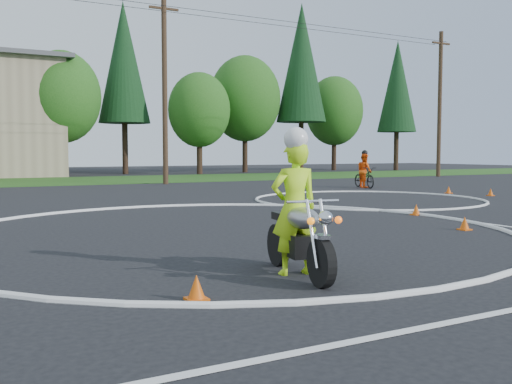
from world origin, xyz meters
name	(u,v)px	position (x,y,z in m)	size (l,w,h in m)	color
ground	(302,253)	(0.00, 0.00, 0.00)	(120.00, 120.00, 0.00)	black
grass_strip	(50,181)	(0.00, 27.00, 0.01)	(120.00, 10.00, 0.02)	#1E4714
course_markings	(280,219)	(2.17, 4.35, 0.01)	(19.05, 19.05, 0.12)	silver
primary_motorcycle	(300,238)	(-1.01, -1.47, 0.54)	(0.79, 2.09, 1.10)	black
rider_primary_grp	(294,204)	(-1.01, -1.33, 0.99)	(0.74, 0.54, 2.04)	#BDFC1A
rider_second_grp	(364,174)	(12.33, 13.50, 0.64)	(1.00, 1.97, 1.81)	black
traffic_cones	(403,214)	(4.95, 2.91, 0.14)	(18.94, 11.12, 0.30)	#DC550B
treeline	(223,92)	(14.78, 34.61, 6.62)	(38.20, 8.10, 14.52)	#382619
utility_poles	(165,86)	(5.00, 21.00, 5.20)	(41.60, 1.12, 10.00)	#473321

